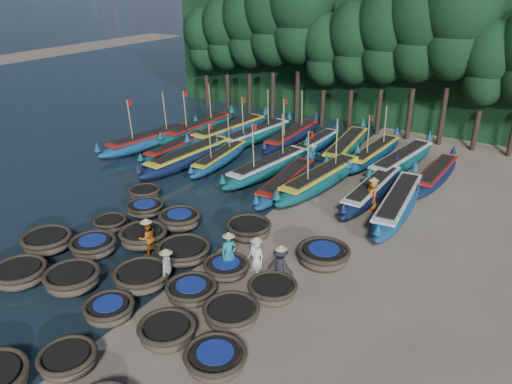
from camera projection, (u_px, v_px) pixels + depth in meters
The scene contains 59 objects.
ground at pixel (223, 247), 22.58m from camera, with size 120.00×120.00×0.00m, color gray.
foliage_wall at pixel (397, 61), 38.73m from camera, with size 40.00×3.00×10.00m, color black.
coracle_3 at pixel (68, 360), 15.48m from camera, with size 1.91×1.91×0.69m.
coracle_5 at pixel (20, 274), 19.79m from camera, with size 2.39×2.39×0.77m.
coracle_6 at pixel (72, 279), 19.42m from camera, with size 2.40×2.40×0.82m.
coracle_7 at pixel (109, 310), 17.77m from camera, with size 1.84×1.84×0.69m.
coracle_8 at pixel (167, 332), 16.63m from camera, with size 2.17×2.17×0.76m.
coracle_9 at pixel (215, 359), 15.55m from camera, with size 2.10×2.10×0.67m.
coracle_10 at pixel (47, 241), 22.11m from camera, with size 2.20×2.20×0.81m.
coracle_11 at pixel (93, 246), 21.79m from camera, with size 2.27×2.27×0.76m.
coracle_12 at pixel (142, 277), 19.58m from camera, with size 2.66×2.66×0.78m.
coracle_13 at pixel (191, 291), 18.84m from camera, with size 2.15×2.15×0.68m.
coracle_14 at pixel (231, 313), 17.56m from camera, with size 2.04×2.04×0.72m.
coracle_15 at pixel (110, 224), 23.86m from camera, with size 1.84×1.84×0.63m.
coracle_16 at pixel (143, 237), 22.48m from camera, with size 2.19×2.19×0.82m.
coracle_17 at pixel (184, 252), 21.37m from camera, with size 2.59×2.59×0.75m.
coracle_18 at pixel (226, 268), 20.33m from camera, with size 2.30×2.30×0.63m.
coracle_19 at pixel (273, 290), 18.87m from camera, with size 1.93×1.93×0.70m.
coracle_20 at pixel (144, 193), 27.07m from camera, with size 1.73×1.73×0.67m.
coracle_21 at pixel (145, 208), 25.37m from camera, with size 2.16×2.16×0.65m.
coracle_22 at pixel (180, 220), 24.02m from camera, with size 2.06×2.06×0.81m.
coracle_23 at pixel (249, 229), 23.19m from camera, with size 2.52×2.52×0.78m.
coracle_24 at pixel (323, 255), 21.02m from camera, with size 2.66×2.66×0.81m.
long_boat_0 at pixel (151, 140), 34.76m from camera, with size 2.91×8.81×3.79m.
long_boat_1 at pixel (179, 147), 33.62m from camera, with size 1.56×7.88×1.39m.
long_boat_2 at pixel (190, 157), 31.70m from camera, with size 2.18×8.94×1.58m.
long_boat_3 at pixel (220, 158), 31.81m from camera, with size 2.12×7.28×3.11m.
long_boat_4 at pixel (268, 167), 30.11m from camera, with size 2.55×8.50×3.64m.
long_boat_5 at pixel (286, 182), 28.11m from camera, with size 2.09×7.94×1.40m.
long_boat_6 at pixel (321, 179), 28.33m from camera, with size 2.55×9.05×3.87m.
long_boat_7 at pixel (372, 190), 27.05m from camera, with size 1.58×8.23×1.45m.
long_boat_8 at pixel (398, 203), 25.38m from camera, with size 2.32×8.90×1.57m.
long_boat_9 at pixel (199, 128), 37.44m from camera, with size 1.74×8.76×3.72m.
long_boat_10 at pixel (230, 131), 36.72m from camera, with size 2.54×9.17×1.62m.
long_boat_11 at pixel (256, 135), 35.98m from camera, with size 2.59×8.51×3.64m.
long_boat_12 at pixel (292, 136), 35.65m from camera, with size 1.73×8.58×3.64m.
long_boat_13 at pixel (315, 144), 34.27m from camera, with size 1.47×7.41×1.30m.
long_boat_14 at pixel (346, 147), 33.48m from camera, with size 2.49×8.87×1.57m.
long_boat_15 at pixel (374, 153), 32.41m from camera, with size 1.89×8.18×3.48m.
long_boat_16 at pixel (401, 161), 31.03m from camera, with size 2.72×8.91×1.58m.
long_boat_17 at pixel (436, 175), 29.18m from camera, with size 1.61×7.51×1.32m.
fisherman_0 at pixel (256, 253), 20.47m from camera, with size 0.79×0.56×1.70m.
fisherman_1 at pixel (229, 252), 20.28m from camera, with size 0.74×0.78×1.99m.
fisherman_2 at pixel (147, 237), 21.63m from camera, with size 0.90×0.99×1.87m.
fisherman_3 at pixel (280, 265), 19.57m from camera, with size 1.14×0.71×1.88m.
fisherman_4 at pixel (167, 268), 19.39m from camera, with size 0.79×1.03×1.83m.
fisherman_5 at pixel (312, 156), 31.14m from camera, with size 1.13×1.49×1.77m.
fisherman_6 at pixel (372, 194), 25.69m from camera, with size 0.96×1.01×1.93m.
tree_0 at pixel (205, 39), 43.36m from camera, with size 3.68×3.68×8.68m.
tree_1 at pixel (226, 32), 41.97m from camera, with size 4.09×4.09×9.65m.
tree_2 at pixel (249, 25), 40.58m from camera, with size 4.51×4.51×10.63m.
tree_3 at pixel (274, 18), 39.20m from camera, with size 4.92×4.92×11.60m.
tree_4 at pixel (300, 10), 37.81m from camera, with size 5.34×5.34×12.58m.
tree_5 at pixel (326, 49), 37.80m from camera, with size 3.68×3.68×8.68m.
tree_6 at pixel (355, 42), 36.41m from camera, with size 4.09×4.09×9.65m.
tree_7 at pixel (387, 34), 35.02m from camera, with size 4.51×4.51×10.63m.
tree_8 at pixel (421, 26), 33.64m from camera, with size 4.92×4.92×11.60m.
tree_9 at pixel (458, 17), 32.25m from camera, with size 5.34×5.34×12.58m.
tree_10 at pixel (488, 63), 32.24m from camera, with size 3.68×3.68×8.68m.
Camera 1 is at (11.63, -15.84, 11.49)m, focal length 35.00 mm.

